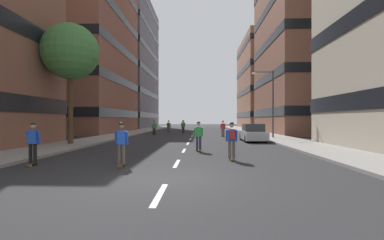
% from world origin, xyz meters
% --- Properties ---
extents(ground_plane, '(156.50, 156.50, 0.00)m').
position_xyz_m(ground_plane, '(0.00, 26.08, 0.00)').
color(ground_plane, '#28282B').
extents(sidewalk_left, '(3.45, 71.73, 0.14)m').
position_xyz_m(sidewalk_left, '(-8.42, 29.34, 0.07)').
color(sidewalk_left, gray).
rests_on(sidewalk_left, ground_plane).
extents(sidewalk_right, '(3.45, 71.73, 0.14)m').
position_xyz_m(sidewalk_right, '(8.42, 29.34, 0.07)').
color(sidewalk_right, gray).
rests_on(sidewalk_right, ground_plane).
extents(lane_markings, '(0.16, 62.20, 0.01)m').
position_xyz_m(lane_markings, '(0.00, 28.00, 0.00)').
color(lane_markings, silver).
rests_on(lane_markings, ground_plane).
extents(building_left_mid, '(17.21, 18.93, 22.72)m').
position_xyz_m(building_left_mid, '(-18.70, 30.82, 11.45)').
color(building_left_mid, brown).
rests_on(building_left_mid, ground_plane).
extents(building_left_far, '(17.21, 22.70, 28.02)m').
position_xyz_m(building_left_far, '(-18.70, 53.24, 14.10)').
color(building_left_far, slate).
rests_on(building_left_far, ground_plane).
extents(building_right_mid, '(17.21, 17.79, 33.16)m').
position_xyz_m(building_right_mid, '(18.70, 30.82, 16.67)').
color(building_right_mid, brown).
rests_on(building_right_mid, ground_plane).
extents(building_right_far, '(17.21, 19.82, 19.32)m').
position_xyz_m(building_right_far, '(18.70, 53.24, 9.75)').
color(building_right_far, '#9E6B51').
rests_on(building_right_far, ground_plane).
extents(parked_car_near, '(1.82, 4.40, 1.52)m').
position_xyz_m(parked_car_near, '(5.49, 15.34, 0.70)').
color(parked_car_near, '#B2B7BF').
rests_on(parked_car_near, ground_plane).
extents(street_tree_near, '(4.04, 4.04, 8.70)m').
position_xyz_m(street_tree_near, '(-8.42, 11.05, 6.77)').
color(street_tree_near, '#4C3823').
rests_on(street_tree_near, sidewalk_left).
extents(streetlamp_right, '(2.13, 0.30, 6.50)m').
position_xyz_m(streetlamp_right, '(7.71, 18.76, 4.14)').
color(streetlamp_right, '#3F3F44').
rests_on(streetlamp_right, sidewalk_right).
extents(skater_0, '(0.53, 0.90, 1.78)m').
position_xyz_m(skater_0, '(2.46, 3.96, 1.02)').
color(skater_0, brown).
rests_on(skater_0, ground_plane).
extents(skater_1, '(0.54, 0.91, 1.78)m').
position_xyz_m(skater_1, '(-1.66, 33.97, 0.98)').
color(skater_1, brown).
rests_on(skater_1, ground_plane).
extents(skater_2, '(0.55, 0.92, 1.78)m').
position_xyz_m(skater_2, '(-3.30, 28.34, 1.02)').
color(skater_2, brown).
rests_on(skater_2, ground_plane).
extents(skater_3, '(0.55, 0.92, 1.78)m').
position_xyz_m(skater_3, '(3.42, 21.76, 0.98)').
color(skater_3, brown).
rests_on(skater_3, ground_plane).
extents(skater_4, '(0.56, 0.92, 1.78)m').
position_xyz_m(skater_4, '(-4.32, 22.89, 1.02)').
color(skater_4, brown).
rests_on(skater_4, ground_plane).
extents(skater_5, '(0.55, 0.91, 1.78)m').
position_xyz_m(skater_5, '(-2.17, 2.18, 0.98)').
color(skater_5, brown).
rests_on(skater_5, ground_plane).
extents(skater_6, '(0.56, 0.92, 1.78)m').
position_xyz_m(skater_6, '(0.90, 7.50, 0.98)').
color(skater_6, brown).
rests_on(skater_6, ground_plane).
extents(skater_7, '(0.56, 0.92, 1.78)m').
position_xyz_m(skater_7, '(-1.41, 28.65, 1.02)').
color(skater_7, brown).
rests_on(skater_7, ground_plane).
extents(skater_8, '(0.55, 0.92, 1.78)m').
position_xyz_m(skater_8, '(-5.88, 2.31, 0.98)').
color(skater_8, brown).
rests_on(skater_8, ground_plane).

